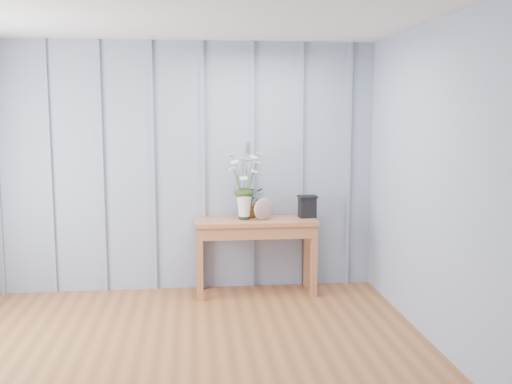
{
  "coord_description": "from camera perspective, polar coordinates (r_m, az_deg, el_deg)",
  "views": [
    {
      "loc": [
        0.14,
        -3.79,
        1.82
      ],
      "look_at": [
        0.76,
        1.94,
        1.03
      ],
      "focal_mm": 42.0,
      "sensor_mm": 36.0,
      "label": 1
    }
  ],
  "objects": [
    {
      "name": "room_shell",
      "position": [
        4.71,
        -7.97,
        9.76
      ],
      "size": [
        4.0,
        4.5,
        2.5
      ],
      "color": "#8C98B1",
      "rests_on": "ground"
    },
    {
      "name": "sideboard",
      "position": [
        5.94,
        -0.05,
        -3.71
      ],
      "size": [
        1.2,
        0.45,
        0.75
      ],
      "color": "#9F5E38",
      "rests_on": "ground"
    },
    {
      "name": "felt_disc_vessel",
      "position": [
        5.86,
        0.73,
        -1.62
      ],
      "size": [
        0.23,
        0.15,
        0.22
      ],
      "primitive_type": "ellipsoid",
      "rotation": [
        0.0,
        0.0,
        0.44
      ],
      "color": "#803F4E",
      "rests_on": "sideboard"
    },
    {
      "name": "carved_box",
      "position": [
        6.03,
        4.91,
        -1.36
      ],
      "size": [
        0.2,
        0.16,
        0.22
      ],
      "color": "black",
      "rests_on": "sideboard"
    },
    {
      "name": "daisy_vase",
      "position": [
        5.85,
        -1.13,
        1.48
      ],
      "size": [
        0.48,
        0.37,
        0.68
      ],
      "color": "black",
      "rests_on": "sideboard"
    },
    {
      "name": "spider_plant",
      "position": [
        6.01,
        -0.54,
        -0.97
      ],
      "size": [
        0.29,
        0.26,
        0.31
      ],
      "primitive_type": "imported",
      "rotation": [
        0.0,
        0.0,
        0.06
      ],
      "color": "#213615",
      "rests_on": "sideboard"
    }
  ]
}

